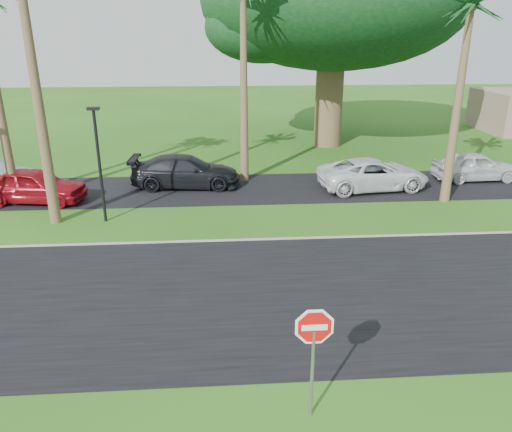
{
  "coord_description": "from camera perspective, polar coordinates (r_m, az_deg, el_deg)",
  "views": [
    {
      "loc": [
        -1.19,
        -11.04,
        7.42
      ],
      "look_at": [
        -0.13,
        3.86,
        1.8
      ],
      "focal_mm": 35.0,
      "sensor_mm": 36.0,
      "label": 1
    }
  ],
  "objects": [
    {
      "name": "car_red",
      "position": [
        24.66,
        -24.0,
        3.17
      ],
      "size": [
        4.79,
        2.52,
        1.55
      ],
      "primitive_type": "imported",
      "rotation": [
        0.0,
        0.0,
        1.41
      ],
      "color": "maroon",
      "rests_on": "ground"
    },
    {
      "name": "palm_right_near",
      "position": [
        23.39,
        23.37,
        20.97
      ],
      "size": [
        5.0,
        5.0,
        9.5
      ],
      "color": "brown",
      "rests_on": "ground"
    },
    {
      "name": "stop_sign_near",
      "position": [
        9.97,
        6.61,
        -14.03
      ],
      "size": [
        1.05,
        0.07,
        2.62
      ],
      "color": "gray",
      "rests_on": "ground"
    },
    {
      "name": "car_pickup",
      "position": [
        28.3,
        23.77,
        5.2
      ],
      "size": [
        4.38,
        1.87,
        1.48
      ],
      "primitive_type": "imported",
      "rotation": [
        0.0,
        0.0,
        1.6
      ],
      "color": "silver",
      "rests_on": "ground"
    },
    {
      "name": "road",
      "position": [
        15.04,
        0.99,
        -8.89
      ],
      "size": [
        120.0,
        8.0,
        0.02
      ],
      "primitive_type": "cube",
      "color": "black",
      "rests_on": "ground"
    },
    {
      "name": "canopy_tree",
      "position": [
        33.85,
        8.89,
        22.98
      ],
      "size": [
        16.5,
        16.5,
        13.12
      ],
      "color": "brown",
      "rests_on": "ground"
    },
    {
      "name": "curb",
      "position": [
        18.66,
        -0.09,
        -2.71
      ],
      "size": [
        120.0,
        0.12,
        0.06
      ],
      "primitive_type": "cube",
      "color": "gray",
      "rests_on": "ground"
    },
    {
      "name": "ground",
      "position": [
        13.35,
        1.76,
        -13.14
      ],
      "size": [
        120.0,
        120.0,
        0.0
      ],
      "primitive_type": "plane",
      "color": "#275314",
      "rests_on": "ground"
    },
    {
      "name": "car_minivan",
      "position": [
        25.12,
        13.26,
        4.65
      ],
      "size": [
        5.61,
        3.08,
        1.49
      ],
      "primitive_type": "imported",
      "rotation": [
        0.0,
        0.0,
        1.69
      ],
      "color": "silver",
      "rests_on": "ground"
    },
    {
      "name": "car_dark",
      "position": [
        25.05,
        -8.05,
        5.04
      ],
      "size": [
        5.47,
        2.45,
        1.56
      ],
      "primitive_type": "imported",
      "rotation": [
        0.0,
        0.0,
        1.52
      ],
      "color": "black",
      "rests_on": "ground"
    },
    {
      "name": "streetlight_right",
      "position": [
        20.68,
        -17.53,
        6.33
      ],
      "size": [
        0.45,
        0.25,
        4.64
      ],
      "color": "black",
      "rests_on": "ground"
    },
    {
      "name": "parking_strip",
      "position": [
        24.71,
        -1.14,
        3.16
      ],
      "size": [
        120.0,
        5.0,
        0.02
      ],
      "primitive_type": "cube",
      "color": "black",
      "rests_on": "ground"
    }
  ]
}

